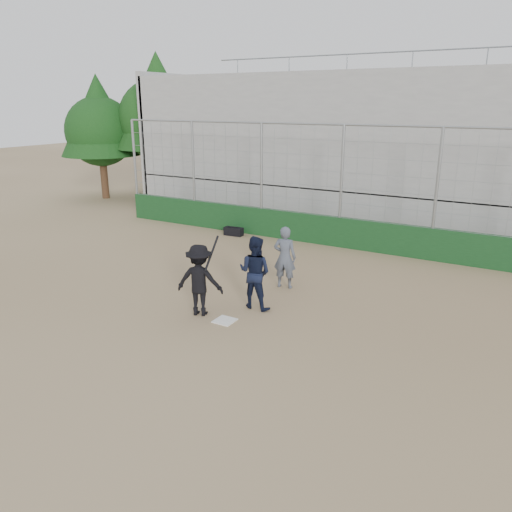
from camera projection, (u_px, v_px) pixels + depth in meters
The scene contains 10 objects.
ground at pixel (225, 321), 11.14m from camera, with size 90.00×90.00×0.00m, color brown.
home_plate at pixel (225, 321), 11.14m from camera, with size 0.44×0.44×0.02m, color white.
backstop at pixel (340, 219), 16.65m from camera, with size 18.10×0.25×4.04m.
bleachers at pixel (386, 148), 20.17m from camera, with size 20.25×6.70×6.98m.
tree_left at pixel (158, 108), 24.20m from camera, with size 4.48×4.48×7.00m.
tree_right at pixel (99, 122), 24.33m from camera, with size 3.84×3.84×6.00m.
batter_at_plate at pixel (200, 280), 11.28m from camera, with size 1.21×0.92×1.82m.
catcher_crouched at pixel (255, 284), 11.70m from camera, with size 0.89×0.72×1.19m.
umpire at pixel (285, 260), 12.97m from camera, with size 0.60×0.40×1.49m, color #4C5360.
equipment_bag at pixel (234, 231), 18.27m from camera, with size 0.72×0.35×0.34m.
Camera 1 is at (5.70, -8.50, 4.68)m, focal length 35.00 mm.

